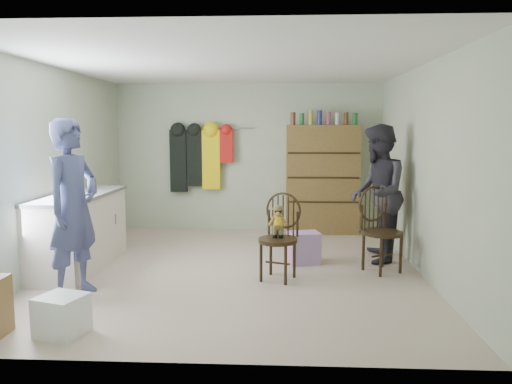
# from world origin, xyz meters

# --- Properties ---
(ground_plane) EXTENTS (5.00, 5.00, 0.00)m
(ground_plane) POSITION_xyz_m (0.00, 0.00, 0.00)
(ground_plane) COLOR beige
(ground_plane) RESTS_ON ground
(room_walls) EXTENTS (5.00, 5.00, 5.00)m
(room_walls) POSITION_xyz_m (0.00, 0.53, 1.58)
(room_walls) COLOR #B7C1A2
(room_walls) RESTS_ON ground
(counter) EXTENTS (0.64, 1.86, 0.94)m
(counter) POSITION_xyz_m (-1.95, 0.00, 0.47)
(counter) COLOR silver
(counter) RESTS_ON ground
(plastic_tub) EXTENTS (0.45, 0.44, 0.34)m
(plastic_tub) POSITION_xyz_m (-1.28, -2.04, 0.17)
(plastic_tub) COLOR white
(plastic_tub) RESTS_ON ground
(chair_front) EXTENTS (0.57, 0.57, 1.00)m
(chair_front) POSITION_xyz_m (0.55, -0.34, 0.57)
(chair_front) COLOR #332412
(chair_front) RESTS_ON ground
(chair_far) EXTENTS (0.63, 0.63, 1.04)m
(chair_far) POSITION_xyz_m (1.77, 0.06, 0.56)
(chair_far) COLOR #332412
(chair_far) RESTS_ON ground
(striped_bag) EXTENTS (0.45, 0.39, 0.41)m
(striped_bag) POSITION_xyz_m (0.86, 0.35, 0.21)
(striped_bag) COLOR pink
(striped_bag) RESTS_ON ground
(person_left) EXTENTS (0.63, 0.78, 1.85)m
(person_left) POSITION_xyz_m (-1.59, -1.01, 0.92)
(person_left) COLOR #414978
(person_left) RESTS_ON ground
(person_right) EXTENTS (0.79, 0.96, 1.80)m
(person_right) POSITION_xyz_m (1.82, 0.52, 0.90)
(person_right) COLOR #2D2B33
(person_right) RESTS_ON ground
(dresser) EXTENTS (1.20, 0.39, 2.04)m
(dresser) POSITION_xyz_m (1.25, 2.30, 0.91)
(dresser) COLOR brown
(dresser) RESTS_ON ground
(coat_rack) EXTENTS (1.42, 0.12, 1.09)m
(coat_rack) POSITION_xyz_m (-0.83, 2.38, 1.25)
(coat_rack) COLOR #99999E
(coat_rack) RESTS_ON ground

